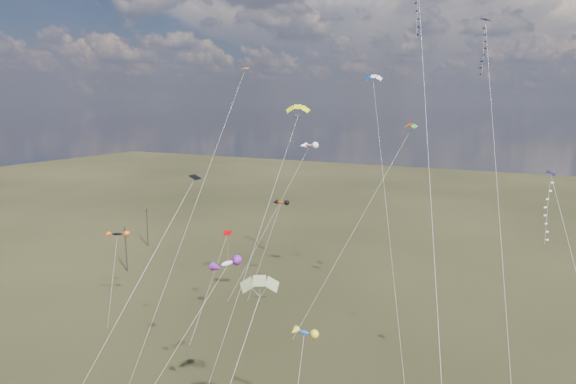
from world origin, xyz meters
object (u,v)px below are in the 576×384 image
at_px(diamond_black_high, 485,67).
at_px(novelty_black_orange, 117,234).
at_px(utility_pole_far, 147,226).
at_px(utility_pole_near, 126,249).
at_px(parafoil_yellow, 297,108).

distance_m(diamond_black_high, novelty_black_orange, 52.70).
distance_m(utility_pole_far, diamond_black_high, 73.05).
bearing_deg(diamond_black_high, utility_pole_far, 166.73).
relative_size(utility_pole_near, novelty_black_orange, 0.71).
height_order(utility_pole_near, utility_pole_far, same).
bearing_deg(novelty_black_orange, parafoil_yellow, 2.74).
height_order(parafoil_yellow, novelty_black_orange, parafoil_yellow).
bearing_deg(diamond_black_high, novelty_black_orange, -167.07).
distance_m(utility_pole_far, parafoil_yellow, 58.12).
bearing_deg(utility_pole_far, utility_pole_near, -60.26).
height_order(utility_pole_far, novelty_black_orange, novelty_black_orange).
bearing_deg(utility_pole_near, novelty_black_orange, -48.36).
xyz_separation_m(utility_pole_far, novelty_black_orange, (18.74, -26.08, 6.64)).
height_order(diamond_black_high, parafoil_yellow, diamond_black_high).
bearing_deg(utility_pole_far, novelty_black_orange, -54.30).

